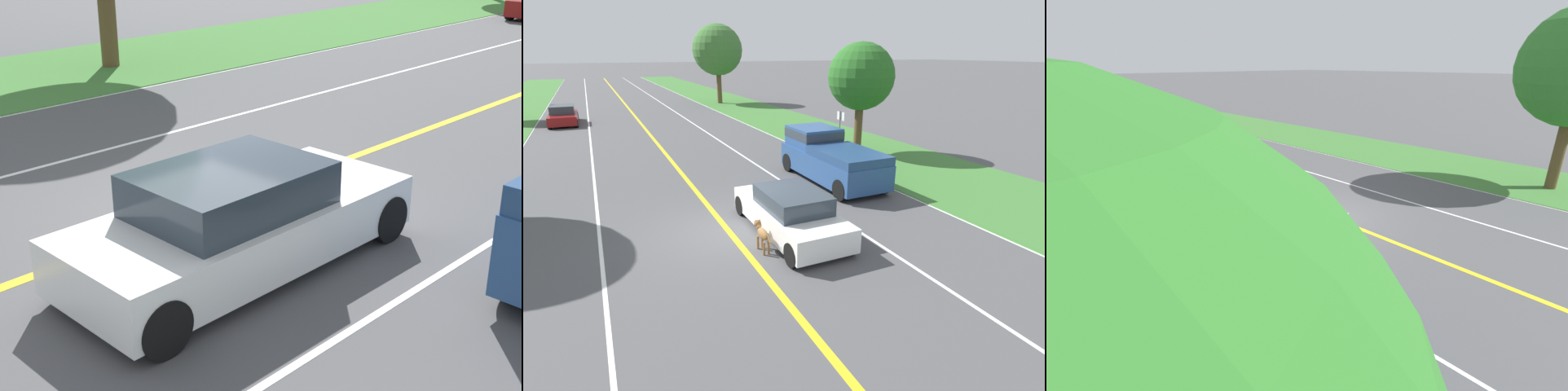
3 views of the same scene
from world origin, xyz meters
TOP-DOWN VIEW (x-y plane):
  - ground_plane at (0.00, 0.00)m, footprint 400.00×400.00m
  - centre_divider_line at (0.00, 0.00)m, footprint 0.18×160.00m
  - lane_dash_same_dir at (3.50, 0.00)m, footprint 0.10×160.00m
  - lane_dash_oncoming at (-3.50, 0.00)m, footprint 0.10×160.00m
  - ego_car at (1.62, -0.89)m, footprint 1.86×4.60m
  - dog at (0.44, -1.61)m, footprint 0.21×1.03m

SIDE VIEW (x-z plane):
  - ground_plane at x=0.00m, z-range 0.00..0.00m
  - centre_divider_line at x=0.00m, z-range 0.00..0.01m
  - lane_dash_same_dir at x=3.50m, z-range 0.00..0.01m
  - lane_dash_oncoming at x=-3.50m, z-range 0.00..0.01m
  - dog at x=0.44m, z-range 0.11..0.91m
  - ego_car at x=1.62m, z-range -0.04..1.30m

